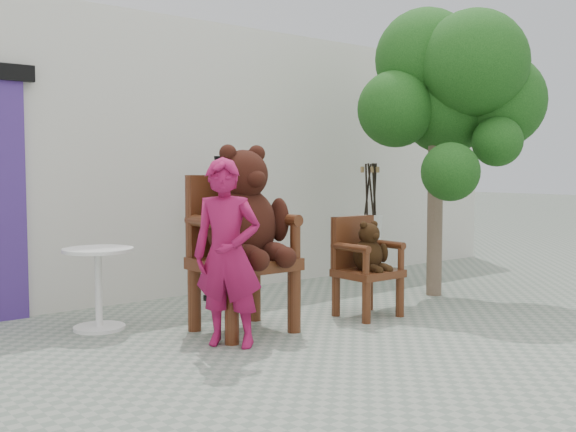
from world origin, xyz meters
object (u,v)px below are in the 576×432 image
object	(u,v)px
chair_small	(365,258)
cafe_table	(98,279)
person	(228,255)
stool_bucket	(370,229)
display_stand	(230,245)
tree	(450,86)
chair_big	(242,226)

from	to	relation	value
chair_small	cafe_table	size ratio (longest dim) A/B	1.32
person	stool_bucket	bearing A→B (deg)	77.75
chair_small	display_stand	xyz separation A→B (m)	(-0.56, 1.43, 0.03)
display_stand	stool_bucket	world-z (taller)	display_stand
chair_small	person	bearing A→B (deg)	-173.16
display_stand	cafe_table	bearing A→B (deg)	-174.94
cafe_table	stool_bucket	distance (m)	3.69
cafe_table	tree	bearing A→B (deg)	-12.69
chair_small	display_stand	world-z (taller)	display_stand
display_stand	stool_bucket	xyz separation A→B (m)	(2.05, -0.05, 0.06)
cafe_table	tree	distance (m)	4.20
tree	cafe_table	bearing A→B (deg)	167.31
display_stand	person	bearing A→B (deg)	-132.49
stool_bucket	tree	size ratio (longest dim) A/B	0.46
chair_big	cafe_table	distance (m)	1.33
chair_big	person	xyz separation A→B (m)	(-0.43, -0.43, -0.17)
person	tree	world-z (taller)	tree
chair_big	person	size ratio (longest dim) A/B	1.09
cafe_table	person	bearing A→B (deg)	-68.27
person	stool_bucket	world-z (taller)	person
person	stool_bucket	size ratio (longest dim) A/B	1.00
tree	stool_bucket	bearing A→B (deg)	90.60
cafe_table	stool_bucket	size ratio (longest dim) A/B	0.48
chair_big	stool_bucket	xyz separation A→B (m)	(2.74, 1.16, -0.26)
chair_big	cafe_table	size ratio (longest dim) A/B	2.25
person	display_stand	size ratio (longest dim) A/B	0.96
chair_big	chair_small	bearing A→B (deg)	-10.31
cafe_table	stool_bucket	bearing A→B (deg)	5.16
person	stool_bucket	xyz separation A→B (m)	(3.17, 1.58, -0.09)
display_stand	tree	bearing A→B (deg)	-38.34
stool_bucket	tree	xyz separation A→B (m)	(0.01, -1.16, 1.65)
chair_big	display_stand	world-z (taller)	chair_big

